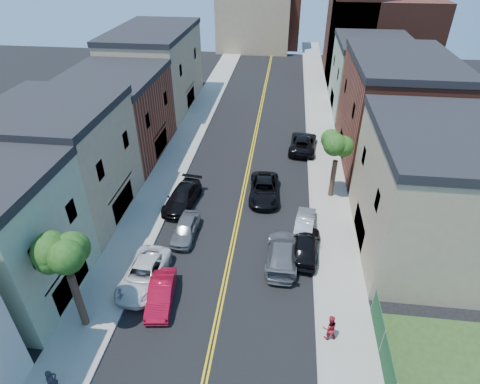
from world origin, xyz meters
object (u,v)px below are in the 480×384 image
(dark_car_right_far, at_px, (303,143))
(pedestrian_left, at_px, (52,382))
(black_suv_lane, at_px, (264,189))
(pedestrian_right, at_px, (330,327))
(black_car_right, at_px, (306,246))
(black_car_left, at_px, (182,197))
(red_sedan, at_px, (161,294))
(silver_car_right, at_px, (305,222))
(grey_car_left, at_px, (185,229))
(white_pickup, at_px, (144,274))
(grey_car_right, at_px, (282,253))

(dark_car_right_far, xyz_separation_m, pedestrian_left, (-13.03, -29.28, 0.15))
(black_suv_lane, bearing_deg, pedestrian_right, -74.50)
(black_car_right, bearing_deg, black_car_left, -20.21)
(red_sedan, distance_m, black_suv_lane, 14.12)
(black_car_left, height_order, silver_car_right, black_car_left)
(silver_car_right, height_order, dark_car_right_far, dark_car_right_far)
(pedestrian_left, distance_m, pedestrian_right, 15.08)
(black_car_left, distance_m, black_car_right, 11.75)
(grey_car_left, height_order, pedestrian_left, pedestrian_left)
(dark_car_right_far, bearing_deg, grey_car_left, 65.15)
(white_pickup, xyz_separation_m, black_suv_lane, (7.36, 11.42, 0.03))
(grey_car_left, distance_m, black_car_left, 4.36)
(grey_car_right, xyz_separation_m, pedestrian_left, (-11.33, -11.25, 0.17))
(pedestrian_left, bearing_deg, pedestrian_right, -51.45)
(black_car_left, bearing_deg, silver_car_right, -3.34)
(white_pickup, height_order, black_suv_lane, black_suv_lane)
(red_sedan, relative_size, pedestrian_left, 2.63)
(dark_car_right_far, bearing_deg, grey_car_right, 89.73)
(white_pickup, distance_m, silver_car_right, 13.12)
(white_pickup, relative_size, grey_car_right, 0.98)
(black_car_left, relative_size, grey_car_right, 0.99)
(grey_car_right, relative_size, pedestrian_right, 3.10)
(pedestrian_left, relative_size, pedestrian_right, 0.92)
(black_car_left, relative_size, black_suv_lane, 0.97)
(black_car_left, bearing_deg, dark_car_right_far, 56.09)
(grey_car_left, distance_m, grey_car_right, 7.84)
(silver_car_right, bearing_deg, black_car_left, -3.81)
(silver_car_right, height_order, pedestrian_right, pedestrian_right)
(black_car_right, bearing_deg, white_pickup, 26.44)
(white_pickup, height_order, black_car_right, black_car_right)
(silver_car_right, distance_m, black_suv_lane, 5.50)
(red_sedan, bearing_deg, black_car_left, 89.38)
(black_car_left, bearing_deg, red_sedan, -75.69)
(dark_car_right_far, relative_size, pedestrian_left, 3.62)
(dark_car_right_far, bearing_deg, pedestrian_left, 71.12)
(black_car_left, relative_size, dark_car_right_far, 0.93)
(white_pickup, height_order, silver_car_right, white_pickup)
(grey_car_right, height_order, dark_car_right_far, dark_car_right_far)
(dark_car_right_far, xyz_separation_m, black_suv_lane, (-3.58, -9.82, -0.04))
(black_car_right, relative_size, dark_car_right_far, 0.82)
(red_sedan, bearing_deg, grey_car_left, 82.63)
(black_car_left, bearing_deg, grey_car_right, -26.84)
(black_suv_lane, height_order, pedestrian_right, pedestrian_right)
(black_car_left, height_order, black_car_right, black_car_right)
(white_pickup, bearing_deg, grey_car_right, 21.88)
(red_sedan, relative_size, black_car_left, 0.78)
(black_car_right, distance_m, dark_car_right_far, 17.08)
(red_sedan, xyz_separation_m, black_suv_lane, (5.72, 12.91, 0.07))
(black_car_left, height_order, pedestrian_right, pedestrian_right)
(red_sedan, bearing_deg, pedestrian_left, -127.00)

